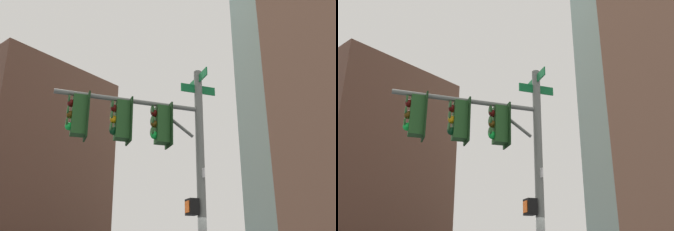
{
  "view_description": "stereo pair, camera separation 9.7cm",
  "coord_description": "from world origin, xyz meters",
  "views": [
    {
      "loc": [
        -8.38,
        -5.76,
        1.7
      ],
      "look_at": [
        -1.26,
        0.04,
        5.1
      ],
      "focal_mm": 39.49,
      "sensor_mm": 36.0,
      "label": 1
    },
    {
      "loc": [
        -8.31,
        -5.83,
        1.7
      ],
      "look_at": [
        -1.26,
        0.04,
        5.1
      ],
      "focal_mm": 39.49,
      "sensor_mm": 36.0,
      "label": 2
    }
  ],
  "objects": [
    {
      "name": "building_brick_midblock",
      "position": [
        22.95,
        47.92,
        15.08
      ],
      "size": [
        21.03,
        15.79,
        30.16
      ],
      "primitive_type": "cube",
      "color": "brown",
      "rests_on": "ground_plane"
    },
    {
      "name": "signal_pole_assembly",
      "position": [
        -1.59,
        0.23,
        4.26
      ],
      "size": [
        3.77,
        2.56,
        6.54
      ],
      "rotation": [
        0.0,
        0.0,
        2.6
      ],
      "color": "slate",
      "rests_on": "ground_plane"
    }
  ]
}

